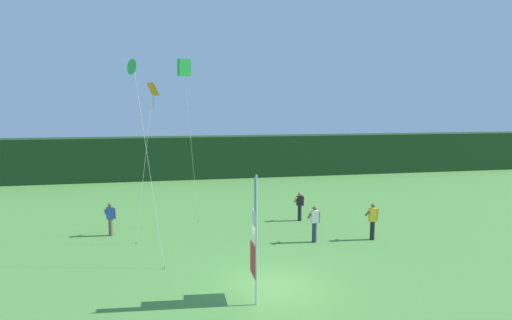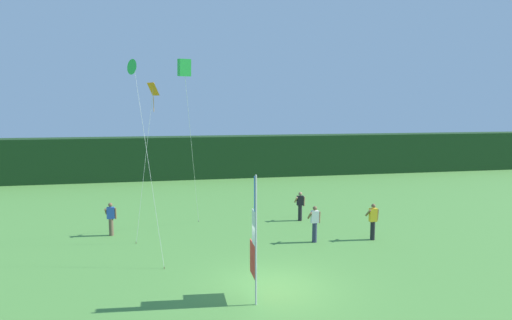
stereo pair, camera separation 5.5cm
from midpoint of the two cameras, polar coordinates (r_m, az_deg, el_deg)
name	(u,v)px [view 2 (the right image)]	position (r m, az deg, el deg)	size (l,w,h in m)	color
ground_plane	(273,287)	(16.14, 2.31, -16.19)	(120.00, 120.00, 0.00)	#518E3D
distant_treeline	(209,157)	(39.35, -6.09, 0.40)	(80.00, 2.40, 3.71)	#193819
banner_flag	(254,241)	(14.35, -0.13, -10.52)	(0.06, 1.03, 4.24)	#B7B7BC
person_near_banner	(315,223)	(20.85, 7.74, -8.15)	(0.55, 0.48, 1.73)	#2D334C
person_mid_field	(373,221)	(21.77, 15.09, -7.64)	(0.55, 0.48, 1.76)	black
person_far_left	(300,205)	(24.60, 5.85, -5.92)	(0.55, 0.48, 1.63)	black
person_far_right	(111,218)	(22.86, -18.36, -7.21)	(0.55, 0.48, 1.65)	brown
kite_green_box_0	(184,68)	(20.81, -9.27, 11.75)	(1.07, 3.40, 8.55)	brown
kite_orange_diamond_1	(152,102)	(20.73, -13.37, 7.38)	(1.27, 0.62, 7.44)	brown
kite_green_delta_2	(134,69)	(18.76, -15.52, 11.42)	(1.35, 2.10, 8.27)	brown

